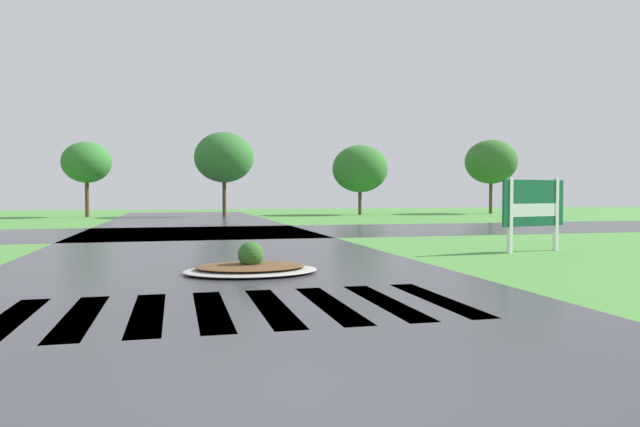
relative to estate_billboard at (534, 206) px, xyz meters
name	(u,v)px	position (x,y,z in m)	size (l,w,h in m)	color
ground_plane	(302,418)	(-9.25, -10.52, -1.40)	(120.00, 120.00, 0.10)	#478438
asphalt_roadway	(216,263)	(-9.25, -0.52, -1.34)	(10.04, 80.00, 0.01)	#35353A
asphalt_cross_road	(198,232)	(-9.25, 11.03, -1.34)	(90.00, 9.04, 0.01)	#35353A
crosswalk_stripes	(242,308)	(-9.25, -6.33, -1.34)	(6.75, 3.13, 0.01)	white
estate_billboard	(534,206)	(0.00, 0.00, 0.00)	(2.38, 0.67, 2.17)	white
median_island	(251,267)	(-8.63, -2.51, -1.21)	(2.89, 2.17, 0.68)	#9E9B93
background_treeline	(299,163)	(-0.85, 29.26, 2.75)	(48.71, 5.67, 6.33)	#4C3823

